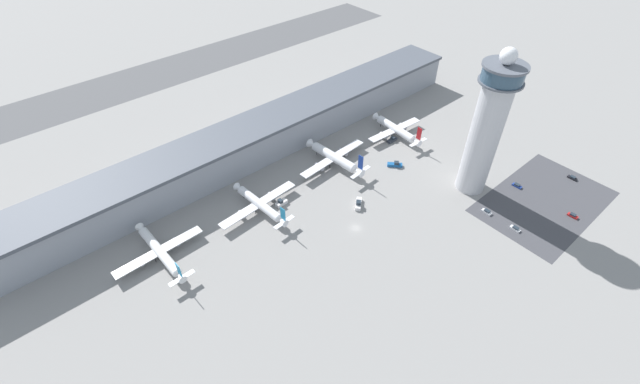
{
  "coord_description": "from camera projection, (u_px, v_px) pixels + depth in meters",
  "views": [
    {
      "loc": [
        -92.89,
        -84.69,
        130.85
      ],
      "look_at": [
        -6.09,
        15.99,
        13.07
      ],
      "focal_mm": 24.0,
      "sensor_mm": 36.0,
      "label": 1
    }
  ],
  "objects": [
    {
      "name": "parking_lot_surface",
      "position": [
        544.0,
        202.0,
        192.43
      ],
      "size": [
        64.0,
        40.0,
        0.01
      ],
      "primitive_type": "cube",
      "color": "#424247",
      "rests_on": "ground"
    },
    {
      "name": "car_green_van",
      "position": [
        487.0,
        212.0,
        186.69
      ],
      "size": [
        1.91,
        4.45,
        1.51
      ],
      "color": "black",
      "rests_on": "ground"
    },
    {
      "name": "car_maroon_suv",
      "position": [
        517.0,
        186.0,
        199.85
      ],
      "size": [
        1.97,
        4.44,
        1.43
      ],
      "color": "black",
      "rests_on": "ground"
    },
    {
      "name": "airplane_gate_alpha",
      "position": [
        160.0,
        252.0,
        165.3
      ],
      "size": [
        36.25,
        36.61,
        11.69
      ],
      "color": "white",
      "rests_on": "ground"
    },
    {
      "name": "service_truck_baggage",
      "position": [
        281.0,
        203.0,
        190.23
      ],
      "size": [
        5.74,
        2.8,
        3.16
      ],
      "color": "black",
      "rests_on": "ground"
    },
    {
      "name": "service_truck_water",
      "position": [
        395.0,
        165.0,
        211.26
      ],
      "size": [
        6.66,
        6.95,
        2.64
      ],
      "color": "black",
      "rests_on": "ground"
    },
    {
      "name": "car_red_hatchback",
      "position": [
        515.0,
        229.0,
        179.18
      ],
      "size": [
        1.92,
        4.43,
        1.37
      ],
      "color": "black",
      "rests_on": "ground"
    },
    {
      "name": "car_white_wagon",
      "position": [
        573.0,
        216.0,
        184.88
      ],
      "size": [
        1.97,
        4.35,
        1.52
      ],
      "color": "black",
      "rests_on": "ground"
    },
    {
      "name": "airplane_gate_charlie",
      "position": [
        334.0,
        158.0,
        209.55
      ],
      "size": [
        41.02,
        36.05,
        14.22
      ],
      "color": "white",
      "rests_on": "ground"
    },
    {
      "name": "service_truck_fuel",
      "position": [
        392.0,
        140.0,
        227.44
      ],
      "size": [
        6.04,
        2.74,
        2.46
      ],
      "color": "black",
      "rests_on": "ground"
    },
    {
      "name": "car_blue_compact",
      "position": [
        572.0,
        178.0,
        204.13
      ],
      "size": [
        1.84,
        4.35,
        1.44
      ],
      "color": "black",
      "rests_on": "ground"
    },
    {
      "name": "ground_plane",
      "position": [
        356.0,
        228.0,
        180.19
      ],
      "size": [
        1000.0,
        1000.0,
        0.0
      ],
      "primitive_type": "plane",
      "color": "gray"
    },
    {
      "name": "airplane_gate_bravo",
      "position": [
        259.0,
        204.0,
        185.27
      ],
      "size": [
        39.75,
        34.13,
        11.97
      ],
      "color": "white",
      "rests_on": "ground"
    },
    {
      "name": "airplane_gate_delta",
      "position": [
        396.0,
        129.0,
        229.01
      ],
      "size": [
        34.95,
        33.89,
        13.0
      ],
      "color": "white",
      "rests_on": "ground"
    },
    {
      "name": "control_tower",
      "position": [
        487.0,
        127.0,
        178.54
      ],
      "size": [
        17.55,
        17.55,
        67.04
      ],
      "color": "#BCBCC1",
      "rests_on": "ground"
    },
    {
      "name": "runway_strip",
      "position": [
        160.0,
        74.0,
        286.88
      ],
      "size": [
        388.55,
        44.0,
        0.01
      ],
      "primitive_type": "cube",
      "color": "#515154",
      "rests_on": "ground"
    },
    {
      "name": "service_truck_catering",
      "position": [
        359.0,
        204.0,
        189.79
      ],
      "size": [
        7.38,
        6.75,
        3.12
      ],
      "color": "black",
      "rests_on": "ground"
    },
    {
      "name": "terminal_building",
      "position": [
        259.0,
        138.0,
        213.68
      ],
      "size": [
        259.03,
        25.0,
        18.46
      ],
      "color": "#9399A3",
      "rests_on": "ground"
    }
  ]
}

